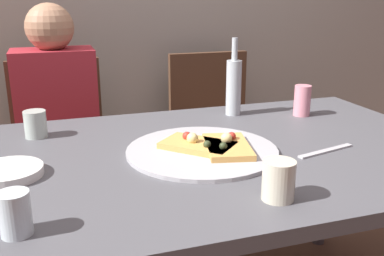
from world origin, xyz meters
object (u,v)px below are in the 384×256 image
at_px(dining_table, 212,170).
at_px(tumbler_far, 279,180).
at_px(soda_can, 302,101).
at_px(table_knife, 326,151).
at_px(pizza_tray, 202,151).
at_px(pizza_slice_extra, 197,145).
at_px(chair_right, 215,127).
at_px(guest_in_sweater, 59,126).
at_px(wine_bottle, 234,86).
at_px(pizza_slice_last, 227,146).
at_px(plate_stack, 8,172).
at_px(chair_left, 60,142).
at_px(tumbler_near, 35,124).
at_px(wine_glass, 15,214).

distance_m(dining_table, tumbler_far, 0.39).
height_order(soda_can, table_knife, soda_can).
height_order(dining_table, soda_can, soda_can).
relative_size(pizza_tray, pizza_slice_extra, 1.89).
relative_size(pizza_tray, chair_right, 0.52).
height_order(dining_table, pizza_slice_extra, pizza_slice_extra).
distance_m(pizza_slice_extra, guest_in_sweater, 0.86).
xyz_separation_m(wine_bottle, tumbler_far, (-0.20, -0.73, -0.07)).
relative_size(pizza_slice_extra, wine_bottle, 0.81).
xyz_separation_m(pizza_slice_last, pizza_slice_extra, (-0.08, 0.04, 0.00)).
bearing_deg(wine_bottle, pizza_slice_extra, -127.14).
xyz_separation_m(pizza_slice_extra, plate_stack, (-0.55, -0.02, -0.01)).
distance_m(dining_table, pizza_tray, 0.08).
height_order(pizza_slice_last, pizza_slice_extra, same).
bearing_deg(soda_can, plate_stack, -164.99).
height_order(dining_table, plate_stack, plate_stack).
xyz_separation_m(pizza_tray, pizza_slice_last, (0.07, -0.03, 0.02)).
xyz_separation_m(pizza_slice_last, wine_bottle, (0.19, 0.40, 0.09)).
height_order(chair_left, chair_right, same).
relative_size(soda_can, chair_left, 0.14).
distance_m(table_knife, chair_right, 1.06).
height_order(wine_bottle, tumbler_near, wine_bottle).
bearing_deg(soda_can, pizza_slice_extra, -153.34).
distance_m(soda_can, plate_stack, 1.12).
relative_size(chair_right, guest_in_sweater, 0.77).
bearing_deg(guest_in_sweater, chair_right, -169.38).
distance_m(pizza_slice_last, table_knife, 0.31).
height_order(tumbler_near, plate_stack, tumbler_near).
relative_size(soda_can, table_knife, 0.55).
bearing_deg(plate_stack, wine_bottle, 25.20).
bearing_deg(pizza_slice_last, tumbler_near, 148.22).
bearing_deg(wine_glass, pizza_slice_last, 27.37).
bearing_deg(soda_can, guest_in_sweater, 152.44).
relative_size(pizza_slice_last, wine_bottle, 0.79).
height_order(wine_glass, chair_left, chair_left).
bearing_deg(tumbler_far, table_knife, 38.68).
bearing_deg(pizza_tray, chair_right, 66.37).
bearing_deg(pizza_tray, pizza_slice_last, -19.48).
height_order(pizza_slice_extra, tumbler_far, tumbler_far).
xyz_separation_m(pizza_slice_extra, tumbler_near, (-0.48, 0.31, 0.02)).
height_order(wine_glass, guest_in_sweater, guest_in_sweater).
relative_size(tumbler_far, wine_glass, 1.04).
bearing_deg(wine_bottle, chair_left, 141.35).
bearing_deg(pizza_slice_last, soda_can, 34.21).
distance_m(soda_can, chair_left, 1.16).
xyz_separation_m(pizza_slice_extra, tumbler_far, (0.08, -0.37, 0.03)).
relative_size(wine_glass, soda_can, 0.77).
bearing_deg(plate_stack, dining_table, 2.15).
bearing_deg(dining_table, soda_can, 28.85).
bearing_deg(tumbler_far, wine_glass, 177.65).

